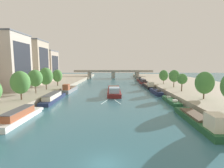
{
  "coord_description": "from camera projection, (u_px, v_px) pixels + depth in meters",
  "views": [
    {
      "loc": [
        1.06,
        -16.0,
        10.37
      ],
      "look_at": [
        0.0,
        49.11,
        2.78
      ],
      "focal_mm": 26.54,
      "sensor_mm": 36.0,
      "label": 1
    }
  ],
  "objects": [
    {
      "name": "ground_plane",
      "position": [
        104.0,
        166.0,
        17.11
      ],
      "size": [
        400.0,
        400.0,
        0.0
      ],
      "primitive_type": "plane",
      "color": "#336675"
    },
    {
      "name": "quay_left",
      "position": [
        29.0,
        87.0,
        72.22
      ],
      "size": [
        36.0,
        170.0,
        1.75
      ],
      "primitive_type": "cube",
      "color": "#A89E89",
      "rests_on": "ground"
    },
    {
      "name": "quay_right",
      "position": [
        197.0,
        87.0,
        71.05
      ],
      "size": [
        36.0,
        170.0,
        1.75
      ],
      "primitive_type": "cube",
      "color": "#A89E89",
      "rests_on": "ground"
    },
    {
      "name": "barge_midriver",
      "position": [
        114.0,
        90.0,
        61.28
      ],
      "size": [
        4.89,
        23.97,
        2.98
      ],
      "color": "maroon",
      "rests_on": "ground"
    },
    {
      "name": "wake_behind_barge",
      "position": [
        111.0,
        102.0,
        46.52
      ],
      "size": [
        5.6,
        5.93,
        0.03
      ],
      "color": "#A5D1DB",
      "rests_on": "ground"
    },
    {
      "name": "moored_boat_left_lone",
      "position": [
        21.0,
        116.0,
        30.61
      ],
      "size": [
        2.54,
        13.17,
        2.36
      ],
      "color": "silver",
      "rests_on": "ground"
    },
    {
      "name": "moored_boat_left_near",
      "position": [
        53.0,
        97.0,
        47.87
      ],
      "size": [
        3.38,
        16.75,
        2.29
      ],
      "color": "#1E284C",
      "rests_on": "ground"
    },
    {
      "name": "moored_boat_left_upstream",
      "position": [
        70.0,
        89.0,
        64.02
      ],
      "size": [
        2.98,
        14.4,
        3.37
      ],
      "color": "gray",
      "rests_on": "ground"
    },
    {
      "name": "moored_boat_right_midway",
      "position": [
        201.0,
        120.0,
        28.26
      ],
      "size": [
        3.45,
        16.4,
        3.32
      ],
      "color": "#235633",
      "rests_on": "ground"
    },
    {
      "name": "moored_boat_right_near",
      "position": [
        171.0,
        101.0,
        45.33
      ],
      "size": [
        2.32,
        11.99,
        2.13
      ],
      "color": "#235633",
      "rests_on": "ground"
    },
    {
      "name": "moored_boat_right_downstream",
      "position": [
        156.0,
        92.0,
        59.3
      ],
      "size": [
        2.32,
        11.77,
        2.45
      ],
      "color": "#1E284C",
      "rests_on": "ground"
    },
    {
      "name": "moored_boat_right_lone",
      "position": [
        149.0,
        86.0,
        74.64
      ],
      "size": [
        3.34,
        15.24,
        3.06
      ],
      "color": "black",
      "rests_on": "ground"
    },
    {
      "name": "moored_boat_right_far",
      "position": [
        143.0,
        82.0,
        90.52
      ],
      "size": [
        2.36,
        13.9,
        2.75
      ],
      "color": "maroon",
      "rests_on": "ground"
    },
    {
      "name": "moored_boat_right_upstream",
      "position": [
        139.0,
        80.0,
        105.7
      ],
      "size": [
        2.13,
        12.16,
        2.83
      ],
      "color": "maroon",
      "rests_on": "ground"
    },
    {
      "name": "tree_left_third",
      "position": [
        20.0,
        82.0,
        40.58
      ],
      "size": [
        4.53,
        4.53,
        7.11
      ],
      "color": "brown",
      "rests_on": "quay_left"
    },
    {
      "name": "tree_left_past_mid",
      "position": [
        35.0,
        78.0,
        49.89
      ],
      "size": [
        4.3,
        4.3,
        7.15
      ],
      "color": "brown",
      "rests_on": "quay_left"
    },
    {
      "name": "tree_left_second",
      "position": [
        46.0,
        76.0,
        57.3
      ],
      "size": [
        4.66,
        4.66,
        7.64
      ],
      "color": "brown",
      "rests_on": "quay_left"
    },
    {
      "name": "tree_left_midway",
      "position": [
        57.0,
        76.0,
        68.05
      ],
      "size": [
        3.93,
        3.93,
        6.63
      ],
      "color": "brown",
      "rests_on": "quay_left"
    },
    {
      "name": "tree_right_second",
      "position": [
        205.0,
        83.0,
        41.66
      ],
      "size": [
        4.5,
        4.5,
        6.92
      ],
      "color": "brown",
      "rests_on": "quay_right"
    },
    {
      "name": "tree_right_end_of_row",
      "position": [
        182.0,
        79.0,
        53.65
      ],
      "size": [
        3.25,
        3.25,
        5.77
      ],
      "color": "brown",
      "rests_on": "quay_right"
    },
    {
      "name": "tree_right_midway",
      "position": [
        174.0,
        76.0,
        63.43
      ],
      "size": [
        4.04,
        4.04,
        6.64
      ],
      "color": "brown",
      "rests_on": "quay_right"
    },
    {
      "name": "tree_right_third",
      "position": [
        164.0,
        75.0,
        74.91
      ],
      "size": [
        3.96,
        3.96,
        6.27
      ],
      "color": "brown",
      "rests_on": "quay_right"
    },
    {
      "name": "building_left_corner",
      "position": [
        4.0,
        61.0,
        57.28
      ],
      "size": [
        13.94,
        13.26,
        19.53
      ],
      "color": "#BCB2A8",
      "rests_on": "quay_left"
    },
    {
      "name": "building_left_tall",
      "position": [
        30.0,
        62.0,
        75.36
      ],
      "size": [
        13.17,
        12.33,
        19.58
      ],
      "color": "#B2A38E",
      "rests_on": "quay_left"
    },
    {
      "name": "building_left_far_end",
      "position": [
        46.0,
        65.0,
        92.92
      ],
      "size": [
        10.53,
        12.46,
        16.47
      ],
      "color": "#A89989",
      "rests_on": "quay_left"
    },
    {
      "name": "bridge_far",
      "position": [
        113.0,
        73.0,
        128.61
      ],
      "size": [
        60.72,
        4.4,
        6.21
      ],
      "color": "gray",
      "rests_on": "ground"
    }
  ]
}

